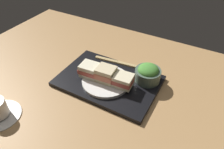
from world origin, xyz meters
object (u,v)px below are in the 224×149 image
object	(u,v)px
salad_bowl	(148,73)
sandwich_plate	(106,81)
chopsticks_pair	(118,62)
sandwich_middle	(106,74)
sandwich_near	(123,80)
sandwich_far	(90,70)

from	to	relation	value
salad_bowl	sandwich_plate	bearing A→B (deg)	33.80
chopsticks_pair	sandwich_plate	bearing A→B (deg)	97.80
chopsticks_pair	salad_bowl	bearing A→B (deg)	163.86
sandwich_middle	chopsticks_pair	xyz separation A→B (cm)	(1.90, -13.88, -3.86)
sandwich_near	sandwich_plate	bearing A→B (deg)	4.44
sandwich_plate	chopsticks_pair	bearing A→B (deg)	-82.20
sandwich_plate	sandwich_far	xyz separation A→B (cm)	(7.30, 0.57, 3.25)
sandwich_near	sandwich_far	world-z (taller)	sandwich_far
sandwich_near	chopsticks_pair	bearing A→B (deg)	-55.34
sandwich_middle	chopsticks_pair	bearing A→B (deg)	-82.20
sandwich_middle	chopsticks_pair	distance (cm)	14.54
sandwich_middle	sandwich_far	xyz separation A→B (cm)	(7.30, 0.57, -0.34)
sandwich_middle	chopsticks_pair	world-z (taller)	sandwich_middle
chopsticks_pair	sandwich_near	bearing A→B (deg)	124.66
sandwich_near	salad_bowl	distance (cm)	10.95
sandwich_near	salad_bowl	bearing A→B (deg)	-127.06
sandwich_near	salad_bowl	xyz separation A→B (cm)	(-6.60, -8.74, -0.10)
sandwich_plate	sandwich_near	distance (cm)	7.90
sandwich_near	chopsticks_pair	distance (cm)	16.51
sandwich_near	sandwich_middle	size ratio (longest dim) A/B	0.96
salad_bowl	sandwich_near	bearing A→B (deg)	52.94
sandwich_far	chopsticks_pair	xyz separation A→B (cm)	(-5.40, -14.45, -3.52)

